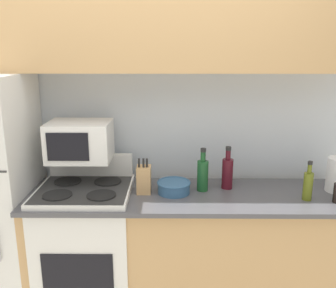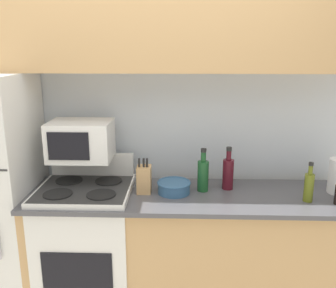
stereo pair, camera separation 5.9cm
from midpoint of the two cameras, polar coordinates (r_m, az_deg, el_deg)
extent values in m
cube|color=silver|center=(2.82, -2.41, 2.43)|extent=(8.00, 0.05, 2.55)
cube|color=tan|center=(2.77, 3.90, -16.54)|extent=(2.18, 0.57, 0.88)
cube|color=#4C4C51|center=(2.54, 4.10, -7.96)|extent=(2.18, 0.61, 0.03)
cube|color=tan|center=(2.57, -2.96, 19.16)|extent=(2.80, 0.34, 0.74)
cube|color=white|center=(2.80, -11.45, -15.58)|extent=(0.63, 0.57, 0.95)
cube|color=black|center=(2.58, -12.96, -19.14)|extent=(0.45, 0.01, 0.34)
cube|color=#2D2D2D|center=(2.60, -11.98, -6.64)|extent=(0.60, 0.55, 0.01)
cube|color=white|center=(2.82, -10.78, -3.01)|extent=(0.60, 0.06, 0.16)
cylinder|color=black|center=(2.52, -15.80, -7.33)|extent=(0.19, 0.19, 0.01)
cylinder|color=black|center=(2.45, -9.46, -7.60)|extent=(0.19, 0.19, 0.01)
cylinder|color=black|center=(2.75, -14.24, -5.38)|extent=(0.19, 0.19, 0.01)
cylinder|color=black|center=(2.68, -8.42, -5.56)|extent=(0.19, 0.19, 0.01)
cube|color=white|center=(2.63, -12.48, 0.55)|extent=(0.42, 0.31, 0.27)
cube|color=black|center=(2.50, -14.30, -0.34)|extent=(0.27, 0.01, 0.19)
cube|color=tan|center=(2.54, -3.07, -5.41)|extent=(0.09, 0.11, 0.18)
cylinder|color=black|center=(2.49, -3.73, -2.85)|extent=(0.01, 0.01, 0.06)
cylinder|color=black|center=(2.49, -3.13, -2.86)|extent=(0.01, 0.01, 0.06)
cylinder|color=black|center=(2.48, -2.53, -2.87)|extent=(0.01, 0.01, 0.06)
cylinder|color=#335B84|center=(2.54, 1.58, -6.67)|extent=(0.22, 0.22, 0.07)
torus|color=#335B84|center=(2.53, 1.58, -5.89)|extent=(0.23, 0.23, 0.01)
cylinder|color=#5B6619|center=(2.56, 21.28, -6.23)|extent=(0.06, 0.06, 0.18)
cylinder|color=#5B6619|center=(2.53, 21.54, -3.70)|extent=(0.03, 0.03, 0.06)
cylinder|color=black|center=(2.51, 21.62, -2.85)|extent=(0.03, 0.03, 0.02)
cylinder|color=#470F19|center=(2.63, 9.77, -4.58)|extent=(0.08, 0.08, 0.21)
cylinder|color=#470F19|center=(2.58, 9.90, -1.69)|extent=(0.03, 0.03, 0.07)
cylinder|color=black|center=(2.57, 9.95, -0.73)|extent=(0.04, 0.04, 0.02)
cylinder|color=#194C23|center=(2.57, 6.02, -4.90)|extent=(0.08, 0.08, 0.21)
cylinder|color=#194C23|center=(2.52, 6.10, -1.95)|extent=(0.03, 0.03, 0.07)
cylinder|color=black|center=(2.51, 6.13, -0.96)|extent=(0.04, 0.04, 0.02)
camera|label=1|loc=(0.03, -89.29, 0.19)|focal=40.00mm
camera|label=2|loc=(0.03, 90.71, -0.19)|focal=40.00mm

